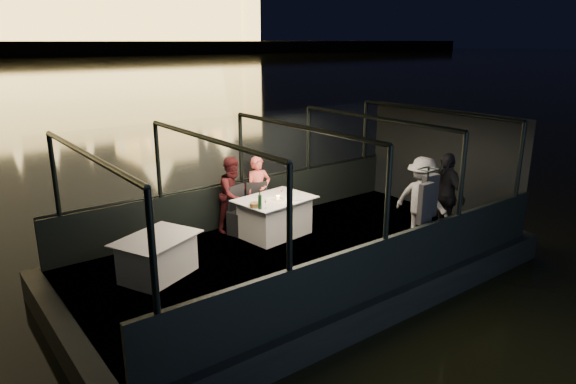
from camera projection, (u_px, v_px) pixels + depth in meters
boat_hull at (301, 276)px, 9.56m from camera, size 8.60×4.40×1.00m
boat_deck at (301, 253)px, 9.42m from camera, size 8.00×4.00×0.04m
gunwale_port at (242, 202)px, 10.81m from camera, size 8.00×0.08×0.90m
gunwale_starboard at (384, 266)px, 7.76m from camera, size 8.00×0.08×0.90m
cabin_glass_port at (241, 149)px, 10.49m from camera, size 8.00×0.02×1.40m
cabin_glass_starboard at (388, 193)px, 7.43m from camera, size 8.00×0.02×1.40m
cabin_roof_glass at (302, 127)px, 8.76m from camera, size 8.00×4.00×0.02m
end_wall_fore at (65, 244)px, 6.77m from camera, size 0.02×4.00×2.30m
end_wall_aft at (442, 161)px, 11.41m from camera, size 0.02×4.00×2.30m
canopy_ribs at (302, 192)px, 9.09m from camera, size 8.00×4.00×2.30m
dining_table_central at (275, 217)px, 10.11m from camera, size 1.57×1.23×0.77m
dining_table_aft at (157, 255)px, 8.33m from camera, size 1.56×1.38×0.69m
chair_port_left at (242, 213)px, 10.15m from camera, size 0.55×0.55×0.95m
chair_port_right at (262, 207)px, 10.47m from camera, size 0.57×0.57×0.93m
coat_stand at (425, 217)px, 8.53m from camera, size 0.60×0.54×1.77m
person_woman_coral at (258, 190)px, 10.61m from camera, size 0.57×0.42×1.45m
person_man_maroon at (234, 195)px, 10.26m from camera, size 0.86×0.74×1.54m
passenger_stripe at (422, 197)px, 9.77m from camera, size 0.80×1.16×1.64m
passenger_dark at (445, 195)px, 9.93m from camera, size 0.59×1.05×1.69m
wine_bottle at (260, 201)px, 9.33m from camera, size 0.09×0.09×0.33m
bread_basket at (255, 205)px, 9.48m from camera, size 0.25×0.25×0.08m
amber_candle at (278, 198)px, 9.91m from camera, size 0.07×0.07×0.08m
plate_near at (297, 198)px, 9.98m from camera, size 0.31×0.31×0.02m
plate_far at (254, 204)px, 9.62m from camera, size 0.32×0.32×0.02m
wine_glass_white at (265, 204)px, 9.37m from camera, size 0.07×0.07×0.17m
wine_glass_red at (281, 194)px, 9.98m from camera, size 0.07×0.07×0.19m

